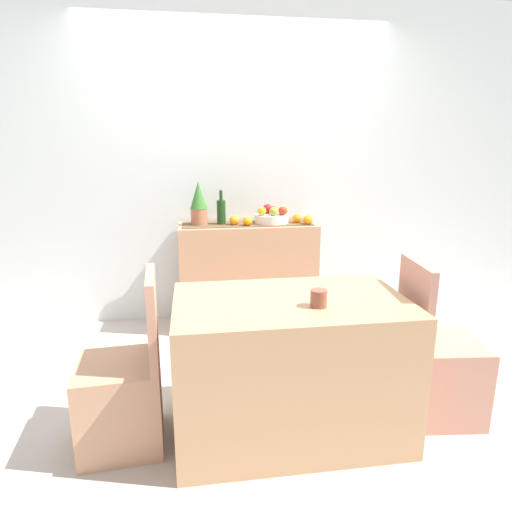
{
  "coord_description": "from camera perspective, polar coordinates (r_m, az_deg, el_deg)",
  "views": [
    {
      "loc": [
        -0.4,
        -2.58,
        1.48
      ],
      "look_at": [
        0.03,
        0.35,
        0.74
      ],
      "focal_mm": 30.37,
      "sensor_mm": 36.0,
      "label": 1
    }
  ],
  "objects": [
    {
      "name": "apple_right",
      "position": [
        3.57,
        3.55,
        5.97
      ],
      "size": [
        0.07,
        0.07,
        0.07
      ],
      "primitive_type": "sphere",
      "color": "#B0361C",
      "rests_on": "fruit_bowl"
    },
    {
      "name": "orange_loose_far",
      "position": [
        3.56,
        6.85,
        4.72
      ],
      "size": [
        0.08,
        0.08,
        0.08
      ],
      "primitive_type": "sphere",
      "color": "orange",
      "rests_on": "sideboard_console"
    },
    {
      "name": "dining_table",
      "position": [
        2.36,
        4.42,
        -14.16
      ],
      "size": [
        1.18,
        0.72,
        0.74
      ],
      "primitive_type": "cube",
      "color": "tan",
      "rests_on": "ground"
    },
    {
      "name": "room_wall_rear",
      "position": [
        3.78,
        -2.43,
        12.01
      ],
      "size": [
        6.4,
        0.06,
        2.7
      ],
      "primitive_type": "cube",
      "color": "silver",
      "rests_on": "ground"
    },
    {
      "name": "orange_loose_near_bowl",
      "position": [
        3.52,
        -2.86,
        4.69
      ],
      "size": [
        0.08,
        0.08,
        0.08
      ],
      "primitive_type": "sphere",
      "color": "orange",
      "rests_on": "sideboard_console"
    },
    {
      "name": "wine_bottle",
      "position": [
        3.54,
        -4.6,
        5.84
      ],
      "size": [
        0.07,
        0.07,
        0.28
      ],
      "color": "#1B3F18",
      "rests_on": "sideboard_console"
    },
    {
      "name": "chair_by_corner",
      "position": [
        2.71,
        22.79,
        -13.8
      ],
      "size": [
        0.44,
        0.44,
        0.9
      ],
      "color": "tan",
      "rests_on": "ground"
    },
    {
      "name": "sideboard_console",
      "position": [
        3.68,
        -1.1,
        -2.48
      ],
      "size": [
        1.13,
        0.42,
        0.87
      ],
      "primitive_type": "cube",
      "color": "tan",
      "rests_on": "ground"
    },
    {
      "name": "coffee_cup",
      "position": [
        2.11,
        8.26,
        -5.53
      ],
      "size": [
        0.08,
        0.08,
        0.08
      ],
      "primitive_type": "cylinder",
      "color": "brown",
      "rests_on": "dining_table"
    },
    {
      "name": "chair_near_window",
      "position": [
        2.39,
        -17.01,
        -17.22
      ],
      "size": [
        0.43,
        0.43,
        0.9
      ],
      "color": "tan",
      "rests_on": "ground"
    },
    {
      "name": "apple_left",
      "position": [
        3.66,
        1.52,
        6.25
      ],
      "size": [
        0.08,
        0.08,
        0.08
      ],
      "primitive_type": "sphere",
      "color": "red",
      "rests_on": "fruit_bowl"
    },
    {
      "name": "potted_plant",
      "position": [
        3.53,
        -7.55,
        6.93
      ],
      "size": [
        0.14,
        0.14,
        0.35
      ],
      "color": "#B2694D",
      "rests_on": "sideboard_console"
    },
    {
      "name": "fruit_bowl",
      "position": [
        3.61,
        2.07,
        4.94
      ],
      "size": [
        0.28,
        0.28,
        0.07
      ],
      "primitive_type": "cylinder",
      "color": "white",
      "rests_on": "table_runner"
    },
    {
      "name": "table_runner",
      "position": [
        3.58,
        -1.14,
        4.28
      ],
      "size": [
        1.06,
        0.32,
        0.01
      ],
      "primitive_type": "cube",
      "color": "brown",
      "rests_on": "sideboard_console"
    },
    {
      "name": "apple_upper",
      "position": [
        3.52,
        2.33,
        5.88
      ],
      "size": [
        0.07,
        0.07,
        0.07
      ],
      "primitive_type": "sphere",
      "color": "#92A433",
      "rests_on": "fruit_bowl"
    },
    {
      "name": "orange_loose_mid",
      "position": [
        3.48,
        -1.12,
        4.59
      ],
      "size": [
        0.08,
        0.08,
        0.08
      ],
      "primitive_type": "sphere",
      "color": "orange",
      "rests_on": "sideboard_console"
    },
    {
      "name": "apple_front",
      "position": [
        3.64,
        3.52,
        6.09
      ],
      "size": [
        0.07,
        0.07,
        0.07
      ],
      "primitive_type": "sphere",
      "color": "gold",
      "rests_on": "fruit_bowl"
    },
    {
      "name": "orange_loose_end",
      "position": [
        3.62,
        5.4,
        4.91
      ],
      "size": [
        0.08,
        0.08,
        0.08
      ],
      "primitive_type": "sphere",
      "color": "orange",
      "rests_on": "sideboard_console"
    },
    {
      "name": "apple_rear",
      "position": [
        3.55,
        0.78,
        5.94
      ],
      "size": [
        0.07,
        0.07,
        0.07
      ],
      "primitive_type": "sphere",
      "color": "gold",
      "rests_on": "fruit_bowl"
    },
    {
      "name": "apple_center",
      "position": [
        3.61,
        2.32,
        6.04
      ],
      "size": [
        0.07,
        0.07,
        0.07
      ],
      "primitive_type": "sphere",
      "color": "red",
      "rests_on": "fruit_bowl"
    },
    {
      "name": "ground_plane",
      "position": [
        3.01,
        0.33,
        -15.71
      ],
      "size": [
        6.4,
        6.4,
        0.02
      ],
      "primitive_type": "cube",
      "color": "beige",
      "rests_on": "ground"
    }
  ]
}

